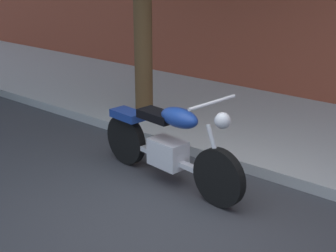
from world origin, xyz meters
TOP-DOWN VIEW (x-y plane):
  - ground_plane at (0.00, 0.00)m, footprint 60.00×60.00m
  - sidewalk at (0.00, 3.04)m, footprint 25.45×3.14m
  - motorcycle at (-0.59, 0.69)m, footprint 2.20×0.70m

SIDE VIEW (x-z plane):
  - ground_plane at x=0.00m, z-range 0.00..0.00m
  - sidewalk at x=0.00m, z-range 0.00..0.14m
  - motorcycle at x=-0.59m, z-range -0.09..1.06m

